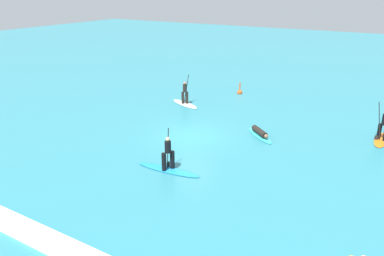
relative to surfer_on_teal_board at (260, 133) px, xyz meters
The scene contains 7 objects.
ground_plane 3.93m from the surfer_on_teal_board, 148.47° to the right, with size 120.00×120.00×0.00m, color teal.
surfer_on_teal_board is the anchor object (origin of this frame).
surfer_on_blue_board 6.70m from the surfer_on_teal_board, 107.63° to the right, with size 3.32×0.86×2.02m.
surfer_on_white_board 7.72m from the surfer_on_teal_board, 156.45° to the left, with size 2.89×1.83×2.17m.
surfer_on_orange_board 6.75m from the surfer_on_teal_board, 25.35° to the left, with size 0.80×2.56×2.26m.
marker_buoy 9.26m from the surfer_on_teal_board, 121.86° to the left, with size 0.41×0.41×1.01m.
wave_crest 13.43m from the surfer_on_teal_board, 104.44° to the right, with size 24.67×0.90×0.18m, color white.
Camera 1 is at (10.75, -17.71, 8.21)m, focal length 36.04 mm.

